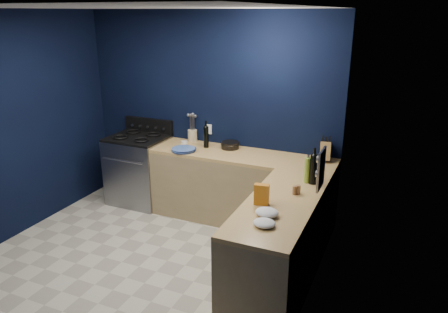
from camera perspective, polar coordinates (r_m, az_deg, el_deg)
The scene contains 28 objects.
floor at distance 4.75m, azimuth -11.36°, elevation -14.39°, with size 3.50×3.50×0.02m, color #BDB8A4.
ceiling at distance 3.99m, azimuth -13.90°, elevation 19.01°, with size 3.50×3.50×0.02m, color silver.
wall_back at distance 5.64m, azimuth -2.02°, elevation 5.90°, with size 3.50×0.02×2.60m, color black.
wall_right at distance 3.49m, azimuth 11.67°, elevation -2.79°, with size 0.02×3.50×2.60m, color black.
wall_left at distance 5.39m, azimuth -27.90°, elevation 3.07°, with size 0.02×3.50×2.60m, color black.
cab_back at distance 5.40m, azimuth 2.35°, elevation -4.43°, with size 2.30×0.63×0.86m, color #9D865D.
top_back at distance 5.24m, azimuth 2.42°, elevation 0.10°, with size 2.30×0.63×0.04m, color olive.
cab_right at distance 4.19m, azimuth 7.32°, elevation -11.93°, with size 0.63×1.67×0.86m, color #9D865D.
top_right at distance 3.98m, azimuth 7.59°, elevation -6.35°, with size 0.63×1.67×0.04m, color olive.
gas_range at distance 6.06m, azimuth -11.29°, elevation -1.83°, with size 0.76×0.66×0.92m, color gray.
oven_door at distance 5.83m, azimuth -13.03°, elevation -2.92°, with size 0.59×0.02×0.42m, color black.
cooktop at distance 5.91m, azimuth -11.58°, elevation 2.48°, with size 0.76×0.66×0.03m, color black.
backguard at distance 6.12m, azimuth -10.04°, elevation 4.16°, with size 0.76×0.06×0.20m, color black.
spice_panel at distance 4.04m, azimuth 12.92°, elevation -1.66°, with size 0.02×0.28×0.38m, color gray.
wall_outlet at distance 5.68m, azimuth -2.09°, elevation 3.69°, with size 0.09×0.02×0.13m, color white.
plate_stack at distance 5.37m, azimuth -5.44°, elevation 0.93°, with size 0.30×0.30×0.04m, color #3F50A0.
ramekin at distance 5.68m, azimuth -5.35°, elevation 1.92°, with size 0.09×0.09×0.03m, color white.
utensil_crock at distance 5.76m, azimuth -4.25°, elevation 2.83°, with size 0.13×0.13×0.16m, color beige.
wine_bottle_back at distance 5.46m, azimuth -2.42°, elevation 2.61°, with size 0.07×0.07×0.27m, color black.
lemon_basket at distance 5.44m, azimuth 0.82°, elevation 1.53°, with size 0.23×0.23×0.09m, color black.
knife_block at distance 5.13m, azimuth 13.42°, elevation 0.69°, with size 0.12×0.20×0.22m, color olive.
wine_bottle_right at distance 4.39m, azimuth 11.90°, elevation -1.76°, with size 0.07×0.07×0.30m, color black.
oil_bottle at distance 4.41m, azimuth 11.11°, elevation -1.82°, with size 0.06×0.06×0.27m, color #85AD31.
spice_jar_near at distance 4.13m, azimuth 9.45°, elevation -4.49°, with size 0.04×0.04×0.09m, color olive.
spice_jar_far at distance 4.15m, azimuth 9.92°, elevation -4.40°, with size 0.05×0.05×0.09m, color olive.
crouton_bag at distance 3.87m, azimuth 5.07°, elevation -5.10°, with size 0.13×0.06×0.20m, color #B5330E.
towel_front at distance 3.68m, azimuth 5.78°, elevation -7.49°, with size 0.20×0.17×0.07m, color white.
towel_end at distance 3.53m, azimuth 5.41°, elevation -8.88°, with size 0.19×0.17×0.06m, color white.
Camera 1 is at (2.39, -3.19, 2.56)m, focal length 34.06 mm.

